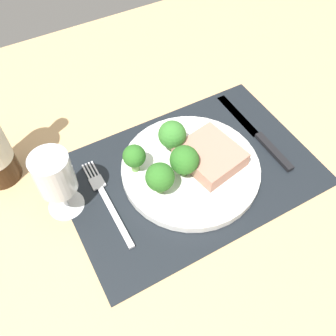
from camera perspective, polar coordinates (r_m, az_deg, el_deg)
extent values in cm
cube|color=tan|center=(69.25, 3.39, -1.39)|extent=(140.00, 110.00, 3.00)
cube|color=black|center=(67.91, 3.46, -0.59)|extent=(45.14, 30.48, 0.30)
cylinder|color=white|center=(67.14, 3.50, -0.11)|extent=(25.08, 25.08, 1.60)
cube|color=tan|center=(66.37, 6.51, 1.90)|extent=(11.21, 11.93, 2.98)
cylinder|color=#5B8942|center=(64.83, 2.44, -0.36)|extent=(1.44, 1.44, 1.67)
sphere|color=#2D6B23|center=(62.45, 2.53, 1.26)|extent=(5.08, 5.08, 5.08)
cylinder|color=#5B8942|center=(62.60, -1.20, -3.00)|extent=(1.40, 1.40, 1.87)
sphere|color=#2D6B23|center=(60.12, -1.25, -1.41)|extent=(4.89, 4.89, 4.89)
cylinder|color=#6B994C|center=(68.23, 0.62, 3.49)|extent=(1.25, 1.25, 1.78)
sphere|color=#387A2D|center=(65.94, 0.64, 5.19)|extent=(5.06, 5.06, 5.06)
cylinder|color=#6B994C|center=(65.44, -5.06, 0.38)|extent=(1.49, 1.49, 2.01)
sphere|color=#2D6B23|center=(63.31, -5.24, 1.86)|extent=(4.03, 4.03, 4.03)
cube|color=silver|center=(62.94, -8.15, -7.36)|extent=(1.00, 13.00, 0.50)
cube|color=silver|center=(67.11, -10.86, -2.22)|extent=(2.40, 2.60, 0.40)
cube|color=silver|center=(68.86, -12.52, -0.65)|extent=(0.30, 3.60, 0.35)
cube|color=silver|center=(68.92, -12.07, -0.45)|extent=(0.30, 3.60, 0.35)
cube|color=silver|center=(68.98, -11.61, -0.26)|extent=(0.30, 3.60, 0.35)
cube|color=silver|center=(69.05, -11.15, -0.06)|extent=(0.30, 3.60, 0.35)
cube|color=black|center=(72.89, 16.02, 2.50)|extent=(1.40, 10.00, 0.80)
cube|color=silver|center=(78.36, 10.78, 8.14)|extent=(1.80, 13.00, 0.30)
cylinder|color=silver|center=(66.18, -15.37, -5.49)|extent=(6.15, 6.15, 0.40)
cylinder|color=silver|center=(63.87, -15.91, -4.17)|extent=(0.80, 0.80, 5.24)
cylinder|color=silver|center=(58.90, -17.25, -0.88)|extent=(6.08, 6.08, 7.28)
cylinder|color=#560C19|center=(60.50, -16.79, -2.02)|extent=(5.35, 5.35, 3.18)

